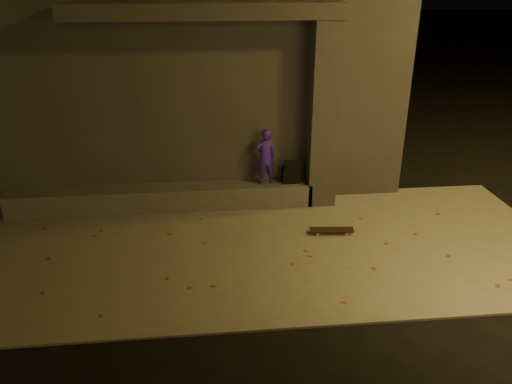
{
  "coord_description": "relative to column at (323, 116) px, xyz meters",
  "views": [
    {
      "loc": [
        -0.56,
        -5.5,
        4.39
      ],
      "look_at": [
        0.21,
        2.0,
        1.07
      ],
      "focal_mm": 35.0,
      "sensor_mm": 36.0,
      "label": 1
    }
  ],
  "objects": [
    {
      "name": "ground",
      "position": [
        -1.7,
        -3.75,
        -1.84
      ],
      "size": [
        120.0,
        120.0,
        0.0
      ],
      "primitive_type": "plane",
      "color": "black",
      "rests_on": "ground"
    },
    {
      "name": "sidewalk",
      "position": [
        -1.7,
        -1.75,
        -1.82
      ],
      "size": [
        11.0,
        4.4,
        0.04
      ],
      "primitive_type": "cube",
      "color": "slate",
      "rests_on": "ground"
    },
    {
      "name": "building",
      "position": [
        -2.7,
        2.74,
        0.77
      ],
      "size": [
        9.0,
        5.1,
        5.22
      ],
      "color": "#3A3734",
      "rests_on": "ground"
    },
    {
      "name": "ledge",
      "position": [
        -3.2,
        0.0,
        -1.58
      ],
      "size": [
        6.0,
        0.55,
        0.45
      ],
      "primitive_type": "cube",
      "color": "#4F4D48",
      "rests_on": "sidewalk"
    },
    {
      "name": "column",
      "position": [
        0.0,
        0.0,
        0.0
      ],
      "size": [
        0.55,
        0.55,
        3.6
      ],
      "primitive_type": "cube",
      "color": "#3A3734",
      "rests_on": "sidewalk"
    },
    {
      "name": "canopy",
      "position": [
        -2.2,
        0.05,
        1.94
      ],
      "size": [
        5.0,
        0.7,
        0.28
      ],
      "primitive_type": "cube",
      "color": "#3A3734",
      "rests_on": "column"
    },
    {
      "name": "skateboarder",
      "position": [
        -1.13,
        0.0,
        -0.79
      ],
      "size": [
        0.44,
        0.32,
        1.13
      ],
      "primitive_type": "imported",
      "rotation": [
        0.0,
        0.0,
        3.27
      ],
      "color": "#3C1BB5",
      "rests_on": "ledge"
    },
    {
      "name": "backpack",
      "position": [
        -0.6,
        0.0,
        -1.18
      ],
      "size": [
        0.37,
        0.24,
        0.51
      ],
      "rotation": [
        0.0,
        0.0,
        0.03
      ],
      "color": "black",
      "rests_on": "ledge"
    },
    {
      "name": "skateboard",
      "position": [
        -0.07,
        -1.43,
        -1.73
      ],
      "size": [
        0.81,
        0.28,
        0.09
      ],
      "rotation": [
        0.0,
        0.0,
        -0.09
      ],
      "color": "black",
      "rests_on": "sidewalk"
    }
  ]
}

